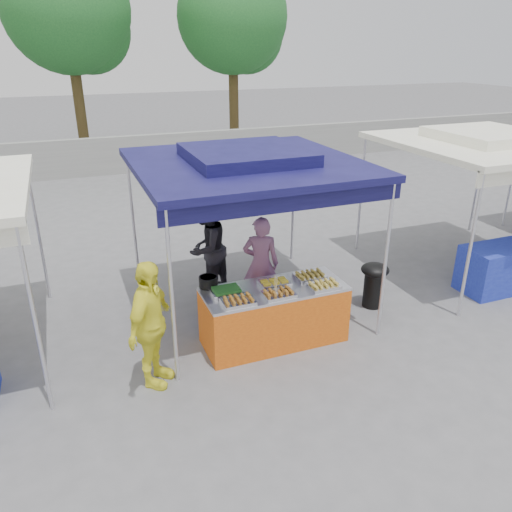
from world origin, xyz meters
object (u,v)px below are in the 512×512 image
object	(u,v)px
vendor_table	(274,315)
customer_person	(151,325)
cooking_pot	(208,282)
wok_burner	(374,281)
helper_man	(207,248)
vendor_woman	(261,264)

from	to	relation	value
vendor_table	customer_person	world-z (taller)	customer_person
customer_person	cooking_pot	bearing A→B (deg)	-17.42
vendor_table	customer_person	distance (m)	1.85
wok_burner	helper_man	world-z (taller)	helper_man
wok_burner	vendor_woman	distance (m)	1.85
vendor_woman	helper_man	xyz separation A→B (m)	(-0.65, 0.77, 0.07)
cooking_pot	helper_man	size ratio (longest dim) A/B	0.15
cooking_pot	wok_burner	world-z (taller)	cooking_pot
helper_man	cooking_pot	bearing A→B (deg)	34.10
cooking_pot	customer_person	bearing A→B (deg)	-142.78
cooking_pot	wok_burner	bearing A→B (deg)	0.02
cooking_pot	vendor_woman	distance (m)	1.19
vendor_table	wok_burner	xyz separation A→B (m)	(1.90, 0.37, 0.02)
vendor_table	vendor_woman	size ratio (longest dim) A/B	1.29
vendor_woman	customer_person	size ratio (longest dim) A/B	0.94
vendor_table	vendor_woman	xyz separation A→B (m)	(0.19, 0.97, 0.35)
vendor_woman	customer_person	distance (m)	2.35
vendor_table	cooking_pot	xyz separation A→B (m)	(-0.84, 0.37, 0.50)
wok_burner	customer_person	world-z (taller)	customer_person
wok_burner	vendor_table	bearing A→B (deg)	-177.98
vendor_table	cooking_pot	bearing A→B (deg)	156.21
vendor_table	vendor_woman	bearing A→B (deg)	79.15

